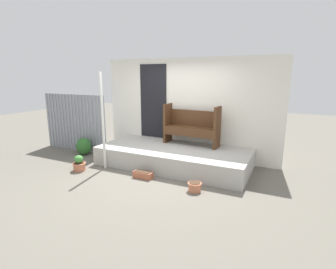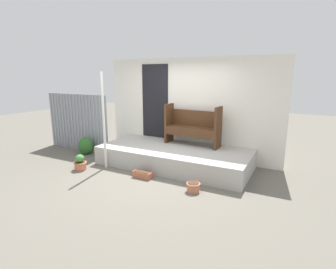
{
  "view_description": "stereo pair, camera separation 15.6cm",
  "coord_description": "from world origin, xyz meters",
  "px_view_note": "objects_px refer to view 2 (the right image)",
  "views": [
    {
      "loc": [
        2.66,
        -4.74,
        2.16
      ],
      "look_at": [
        0.22,
        0.28,
        0.89
      ],
      "focal_mm": 28.0,
      "sensor_mm": 36.0,
      "label": 1
    },
    {
      "loc": [
        2.8,
        -4.67,
        2.16
      ],
      "look_at": [
        0.22,
        0.28,
        0.89
      ],
      "focal_mm": 28.0,
      "sensor_mm": 36.0,
      "label": 2
    }
  ],
  "objects_px": {
    "planter_box_rect": "(143,174)",
    "shrub_by_fence": "(86,146)",
    "flower_pot_left": "(80,163)",
    "support_post": "(104,121)",
    "bench": "(193,125)",
    "flower_pot_middle": "(193,187)"
  },
  "relations": [
    {
      "from": "planter_box_rect",
      "to": "shrub_by_fence",
      "type": "xyz_separation_m",
      "value": [
        -2.35,
        0.74,
        0.17
      ]
    },
    {
      "from": "flower_pot_left",
      "to": "shrub_by_fence",
      "type": "bearing_deg",
      "value": 128.45
    },
    {
      "from": "support_post",
      "to": "planter_box_rect",
      "type": "distance_m",
      "value": 1.55
    },
    {
      "from": "bench",
      "to": "planter_box_rect",
      "type": "xyz_separation_m",
      "value": [
        -0.52,
        -1.52,
        -0.88
      ]
    },
    {
      "from": "bench",
      "to": "planter_box_rect",
      "type": "height_order",
      "value": "bench"
    },
    {
      "from": "planter_box_rect",
      "to": "shrub_by_fence",
      "type": "bearing_deg",
      "value": 162.6
    },
    {
      "from": "support_post",
      "to": "flower_pot_left",
      "type": "distance_m",
      "value": 1.13
    },
    {
      "from": "planter_box_rect",
      "to": "bench",
      "type": "bearing_deg",
      "value": 71.17
    },
    {
      "from": "support_post",
      "to": "shrub_by_fence",
      "type": "height_order",
      "value": "support_post"
    },
    {
      "from": "bench",
      "to": "shrub_by_fence",
      "type": "xyz_separation_m",
      "value": [
        -2.87,
        -0.79,
        -0.71
      ]
    },
    {
      "from": "flower_pot_middle",
      "to": "shrub_by_fence",
      "type": "distance_m",
      "value": 3.69
    },
    {
      "from": "bench",
      "to": "flower_pot_middle",
      "type": "xyz_separation_m",
      "value": [
        0.71,
        -1.66,
        -0.85
      ]
    },
    {
      "from": "bench",
      "to": "flower_pot_middle",
      "type": "bearing_deg",
      "value": -63.74
    },
    {
      "from": "support_post",
      "to": "bench",
      "type": "relative_size",
      "value": 1.58
    },
    {
      "from": "flower_pot_middle",
      "to": "planter_box_rect",
      "type": "distance_m",
      "value": 1.24
    },
    {
      "from": "support_post",
      "to": "flower_pot_left",
      "type": "relative_size",
      "value": 6.12
    },
    {
      "from": "flower_pot_middle",
      "to": "planter_box_rect",
      "type": "height_order",
      "value": "flower_pot_middle"
    },
    {
      "from": "flower_pot_middle",
      "to": "bench",
      "type": "bearing_deg",
      "value": 113.12
    },
    {
      "from": "planter_box_rect",
      "to": "shrub_by_fence",
      "type": "relative_size",
      "value": 0.9
    },
    {
      "from": "support_post",
      "to": "planter_box_rect",
      "type": "xyz_separation_m",
      "value": [
        1.13,
        -0.14,
        -1.05
      ]
    },
    {
      "from": "planter_box_rect",
      "to": "flower_pot_middle",
      "type": "bearing_deg",
      "value": -6.46
    },
    {
      "from": "support_post",
      "to": "planter_box_rect",
      "type": "height_order",
      "value": "support_post"
    }
  ]
}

